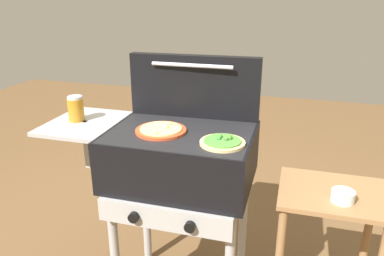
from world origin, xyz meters
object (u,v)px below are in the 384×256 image
sauce_jar (76,109)px  topping_bowl_near (343,196)px  grill (178,161)px  pizza_cheese (161,130)px  prep_table (328,231)px  pizza_veggie (223,142)px

sauce_jar → topping_bowl_near: size_ratio=1.31×
grill → sauce_jar: sauce_jar is taller
pizza_cheese → topping_bowl_near: pizza_cheese is taller
sauce_jar → topping_bowl_near: (1.21, -0.07, -0.24)m
sauce_jar → prep_table: sauce_jar is taller
grill → sauce_jar: 0.54m
grill → prep_table: (0.67, 0.00, -0.25)m
pizza_veggie → sauce_jar: (-0.72, 0.09, 0.05)m
grill → pizza_cheese: (-0.07, -0.03, 0.15)m
sauce_jar → prep_table: size_ratio=0.17×
pizza_veggie → pizza_cheese: bearing=167.6°
topping_bowl_near → sauce_jar: bearing=176.8°
sauce_jar → topping_bowl_near: bearing=-3.2°
pizza_veggie → topping_bowl_near: bearing=3.0°
sauce_jar → prep_table: 1.26m
sauce_jar → grill: bearing=-0.2°
pizza_cheese → prep_table: 0.84m
pizza_veggie → pizza_cheese: same height
pizza_veggie → sauce_jar: bearing=172.7°
pizza_veggie → sauce_jar: 0.73m
prep_table → pizza_veggie: bearing=-168.2°
pizza_cheese → prep_table: size_ratio=0.32×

